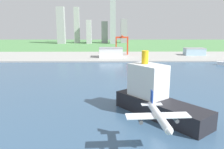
{
  "coord_description": "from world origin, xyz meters",
  "views": [
    {
      "loc": [
        -6.82,
        19.06,
        67.0
      ],
      "look_at": [
        -4.65,
        199.25,
        26.96
      ],
      "focal_mm": 36.57,
      "sensor_mm": 36.0,
      "label": 1
    }
  ],
  "objects_px": {
    "airplane_landing": "(159,116)",
    "warehouse_main": "(111,52)",
    "cargo_ship": "(155,97)",
    "port_crane_red": "(122,41)",
    "warehouse_annex": "(194,52)"
  },
  "relations": [
    {
      "from": "airplane_landing",
      "to": "warehouse_main",
      "type": "xyz_separation_m",
      "value": [
        -21.09,
        344.35,
        -10.62
      ]
    },
    {
      "from": "cargo_ship",
      "to": "port_crane_red",
      "type": "relative_size",
      "value": 1.78
    },
    {
      "from": "cargo_ship",
      "to": "warehouse_main",
      "type": "relative_size",
      "value": 1.57
    },
    {
      "from": "warehouse_main",
      "to": "port_crane_red",
      "type": "bearing_deg",
      "value": 59.73
    },
    {
      "from": "cargo_ship",
      "to": "port_crane_red",
      "type": "distance_m",
      "value": 329.08
    },
    {
      "from": "port_crane_red",
      "to": "warehouse_annex",
      "type": "relative_size",
      "value": 0.97
    },
    {
      "from": "warehouse_main",
      "to": "warehouse_annex",
      "type": "bearing_deg",
      "value": 9.31
    },
    {
      "from": "airplane_landing",
      "to": "cargo_ship",
      "type": "distance_m",
      "value": 58.12
    },
    {
      "from": "airplane_landing",
      "to": "warehouse_annex",
      "type": "xyz_separation_m",
      "value": [
        155.54,
        373.3,
        -12.48
      ]
    },
    {
      "from": "cargo_ship",
      "to": "warehouse_annex",
      "type": "relative_size",
      "value": 1.72
    },
    {
      "from": "warehouse_main",
      "to": "cargo_ship",
      "type": "bearing_deg",
      "value": -83.86
    },
    {
      "from": "airplane_landing",
      "to": "warehouse_annex",
      "type": "distance_m",
      "value": 404.6
    },
    {
      "from": "port_crane_red",
      "to": "warehouse_main",
      "type": "distance_m",
      "value": 51.24
    },
    {
      "from": "warehouse_annex",
      "to": "cargo_ship",
      "type": "bearing_deg",
      "value": -114.7
    },
    {
      "from": "cargo_ship",
      "to": "warehouse_annex",
      "type": "distance_m",
      "value": 348.63
    }
  ]
}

